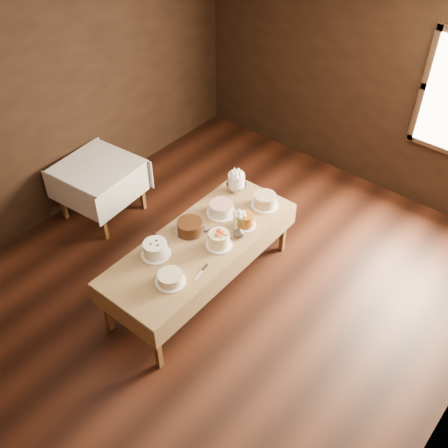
# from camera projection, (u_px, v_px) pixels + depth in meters

# --- Properties ---
(floor) EXTENTS (5.00, 6.00, 0.01)m
(floor) POSITION_uv_depth(u_px,v_px,m) (212.00, 298.00, 5.84)
(floor) COLOR black
(floor) RESTS_ON ground
(ceiling) EXTENTS (5.00, 6.00, 0.01)m
(ceiling) POSITION_uv_depth(u_px,v_px,m) (207.00, 53.00, 3.98)
(ceiling) COLOR beige
(ceiling) RESTS_ON wall_back
(wall_back) EXTENTS (5.00, 0.02, 2.80)m
(wall_back) POSITION_uv_depth(u_px,v_px,m) (368.00, 82.00, 6.63)
(wall_back) COLOR black
(wall_back) RESTS_ON ground
(wall_left) EXTENTS (0.02, 6.00, 2.80)m
(wall_left) POSITION_uv_depth(u_px,v_px,m) (46.00, 111.00, 6.10)
(wall_left) COLOR black
(wall_left) RESTS_ON ground
(display_table) EXTENTS (0.91, 2.26, 0.70)m
(display_table) POSITION_uv_depth(u_px,v_px,m) (201.00, 244.00, 5.54)
(display_table) COLOR #523118
(display_table) RESTS_ON ground
(side_table) EXTENTS (0.96, 0.96, 0.75)m
(side_table) POSITION_uv_depth(u_px,v_px,m) (98.00, 171.00, 6.48)
(side_table) COLOR #523118
(side_table) RESTS_ON ground
(cake_meringue) EXTENTS (0.24, 0.24, 0.24)m
(cake_meringue) POSITION_uv_depth(u_px,v_px,m) (236.00, 183.00, 6.06)
(cake_meringue) COLOR silver
(cake_meringue) RESTS_ON display_table
(cake_speckled) EXTENTS (0.33, 0.33, 0.14)m
(cake_speckled) POSITION_uv_depth(u_px,v_px,m) (265.00, 201.00, 5.89)
(cake_speckled) COLOR white
(cake_speckled) RESTS_ON display_table
(cake_lattice) EXTENTS (0.33, 0.33, 0.12)m
(cake_lattice) POSITION_uv_depth(u_px,v_px,m) (221.00, 209.00, 5.80)
(cake_lattice) COLOR white
(cake_lattice) RESTS_ON display_table
(cake_caramel) EXTENTS (0.24, 0.24, 0.15)m
(cake_caramel) POSITION_uv_depth(u_px,v_px,m) (245.00, 220.00, 5.64)
(cake_caramel) COLOR white
(cake_caramel) RESTS_ON display_table
(cake_chocolate) EXTENTS (0.32, 0.32, 0.13)m
(cake_chocolate) POSITION_uv_depth(u_px,v_px,m) (190.00, 227.00, 5.58)
(cake_chocolate) COLOR silver
(cake_chocolate) RESTS_ON display_table
(cake_flowers) EXTENTS (0.28, 0.28, 0.16)m
(cake_flowers) POSITION_uv_depth(u_px,v_px,m) (219.00, 240.00, 5.41)
(cake_flowers) COLOR white
(cake_flowers) RESTS_ON display_table
(cake_swirl) EXTENTS (0.31, 0.31, 0.15)m
(cake_swirl) POSITION_uv_depth(u_px,v_px,m) (155.00, 249.00, 5.31)
(cake_swirl) COLOR white
(cake_swirl) RESTS_ON display_table
(cake_cream) EXTENTS (0.33, 0.33, 0.11)m
(cake_cream) POSITION_uv_depth(u_px,v_px,m) (170.00, 278.00, 5.05)
(cake_cream) COLOR white
(cake_cream) RESTS_ON display_table
(cake_server_b) EXTENTS (0.07, 0.24, 0.01)m
(cake_server_b) POSITION_uv_depth(u_px,v_px,m) (199.00, 275.00, 5.14)
(cake_server_b) COLOR silver
(cake_server_b) RESTS_ON display_table
(cake_server_c) EXTENTS (0.08, 0.24, 0.01)m
(cake_server_c) POSITION_uv_depth(u_px,v_px,m) (217.00, 226.00, 5.67)
(cake_server_c) COLOR silver
(cake_server_c) RESTS_ON display_table
(cake_server_d) EXTENTS (0.19, 0.18, 0.01)m
(cake_server_d) POSITION_uv_depth(u_px,v_px,m) (233.00, 236.00, 5.56)
(cake_server_d) COLOR silver
(cake_server_d) RESTS_ON display_table
(cake_server_e) EXTENTS (0.24, 0.04, 0.01)m
(cake_server_e) POSITION_uv_depth(u_px,v_px,m) (163.00, 241.00, 5.50)
(cake_server_e) COLOR silver
(cake_server_e) RESTS_ON display_table
(flower_vase) EXTENTS (0.15, 0.15, 0.12)m
(flower_vase) POSITION_uv_depth(u_px,v_px,m) (239.00, 232.00, 5.52)
(flower_vase) COLOR #2D2823
(flower_vase) RESTS_ON display_table
(flower_bouquet) EXTENTS (0.14, 0.14, 0.20)m
(flower_bouquet) POSITION_uv_depth(u_px,v_px,m) (239.00, 219.00, 5.40)
(flower_bouquet) COLOR white
(flower_bouquet) RESTS_ON flower_vase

